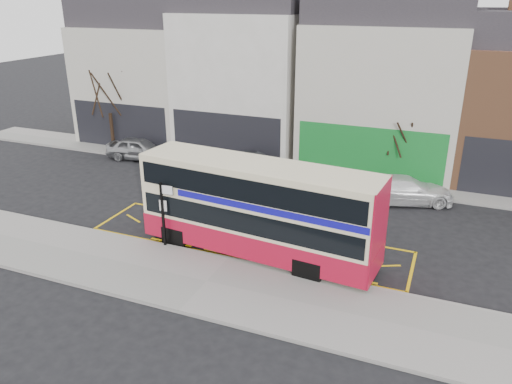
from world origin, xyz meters
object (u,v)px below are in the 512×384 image
at_px(bus_stop_post, 164,208).
at_px(street_tree_left, 107,81).
at_px(street_tree_right, 402,128).
at_px(car_white, 405,190).
at_px(car_silver, 139,149).
at_px(double_decker_bus, 258,208).
at_px(car_grey, 254,166).

relative_size(bus_stop_post, street_tree_left, 0.41).
height_order(bus_stop_post, street_tree_right, street_tree_right).
relative_size(bus_stop_post, car_white, 0.59).
distance_m(bus_stop_post, car_white, 12.61).
height_order(bus_stop_post, car_white, bus_stop_post).
distance_m(car_silver, street_tree_left, 5.12).
distance_m(double_decker_bus, street_tree_right, 11.70).
relative_size(bus_stop_post, car_grey, 0.68).
height_order(car_silver, street_tree_left, street_tree_left).
bearing_deg(car_silver, double_decker_bus, -134.35).
xyz_separation_m(car_grey, car_white, (8.67, -0.65, 0.01)).
xyz_separation_m(double_decker_bus, car_silver, (-11.96, 8.96, -1.37)).
bearing_deg(car_grey, double_decker_bus, -154.74).
distance_m(street_tree_left, street_tree_right, 19.17).
distance_m(car_white, street_tree_right, 3.89).
relative_size(double_decker_bus, street_tree_left, 1.46).
height_order(bus_stop_post, car_grey, bus_stop_post).
bearing_deg(bus_stop_post, street_tree_left, 130.18).
height_order(double_decker_bus, car_white, double_decker_bus).
bearing_deg(street_tree_right, bus_stop_post, -124.02).
relative_size(car_grey, street_tree_right, 0.89).
relative_size(car_white, street_tree_left, 0.69).
height_order(double_decker_bus, car_silver, double_decker_bus).
bearing_deg(street_tree_left, bus_stop_post, -45.09).
xyz_separation_m(car_white, street_tree_right, (-0.78, 2.88, 2.50)).
relative_size(street_tree_left, street_tree_right, 1.48).
xyz_separation_m(bus_stop_post, street_tree_left, (-11.10, 11.13, 2.87)).
bearing_deg(street_tree_left, street_tree_right, 2.17).
xyz_separation_m(car_silver, street_tree_left, (-2.95, 1.19, 4.01)).
bearing_deg(car_grey, street_tree_left, 84.36).
distance_m(double_decker_bus, car_white, 9.51).
relative_size(double_decker_bus, car_grey, 2.41).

